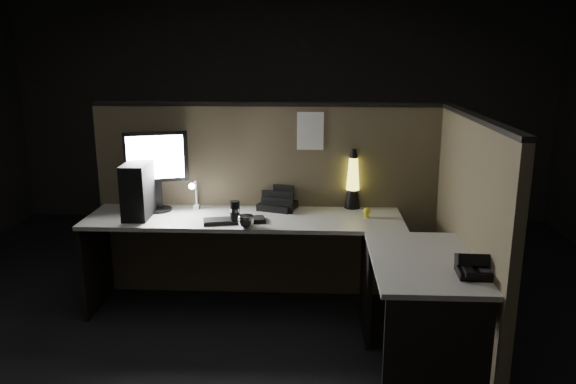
{
  "coord_description": "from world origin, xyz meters",
  "views": [
    {
      "loc": [
        0.36,
        -3.3,
        1.91
      ],
      "look_at": [
        0.18,
        0.35,
        0.98
      ],
      "focal_mm": 35.0,
      "sensor_mm": 36.0,
      "label": 1
    }
  ],
  "objects_px": {
    "keyboard": "(234,221)",
    "desk_phone": "(476,266)",
    "lava_lamp": "(353,184)",
    "pc_tower": "(139,190)",
    "monitor": "(156,163)"
  },
  "relations": [
    {
      "from": "lava_lamp",
      "to": "desk_phone",
      "type": "xyz_separation_m",
      "value": [
        0.58,
        -1.3,
        -0.14
      ]
    },
    {
      "from": "keyboard",
      "to": "desk_phone",
      "type": "xyz_separation_m",
      "value": [
        1.44,
        -0.88,
        0.04
      ]
    },
    {
      "from": "monitor",
      "to": "desk_phone",
      "type": "height_order",
      "value": "monitor"
    },
    {
      "from": "monitor",
      "to": "desk_phone",
      "type": "bearing_deg",
      "value": -46.97
    },
    {
      "from": "monitor",
      "to": "pc_tower",
      "type": "bearing_deg",
      "value": -137.75
    },
    {
      "from": "monitor",
      "to": "keyboard",
      "type": "relative_size",
      "value": 1.38
    },
    {
      "from": "keyboard",
      "to": "desk_phone",
      "type": "distance_m",
      "value": 1.69
    },
    {
      "from": "pc_tower",
      "to": "monitor",
      "type": "height_order",
      "value": "monitor"
    },
    {
      "from": "keyboard",
      "to": "desk_phone",
      "type": "bearing_deg",
      "value": -43.73
    },
    {
      "from": "desk_phone",
      "to": "keyboard",
      "type": "bearing_deg",
      "value": 151.29
    },
    {
      "from": "lava_lamp",
      "to": "desk_phone",
      "type": "distance_m",
      "value": 1.43
    },
    {
      "from": "keyboard",
      "to": "lava_lamp",
      "type": "bearing_deg",
      "value": 13.88
    },
    {
      "from": "desk_phone",
      "to": "lava_lamp",
      "type": "bearing_deg",
      "value": 117.05
    },
    {
      "from": "lava_lamp",
      "to": "pc_tower",
      "type": "bearing_deg",
      "value": -169.24
    },
    {
      "from": "pc_tower",
      "to": "keyboard",
      "type": "relative_size",
      "value": 0.92
    }
  ]
}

